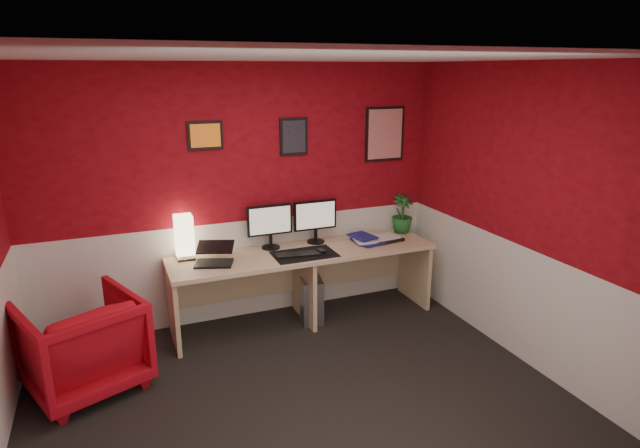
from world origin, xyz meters
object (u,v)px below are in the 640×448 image
(zen_tray, at_px, (384,239))
(pc_tower, at_px, (310,297))
(laptop, at_px, (214,253))
(monitor_right, at_px, (316,215))
(desk, at_px, (304,286))
(potted_plant, at_px, (402,214))
(armchair, at_px, (82,344))
(shoji_lamp, at_px, (184,238))
(monitor_left, at_px, (270,220))

(zen_tray, relative_size, pc_tower, 0.78)
(laptop, xyz_separation_m, monitor_right, (1.09, 0.24, 0.18))
(desk, height_order, potted_plant, potted_plant)
(desk, xyz_separation_m, zen_tray, (0.88, 0.00, 0.38))
(desk, relative_size, armchair, 3.13)
(armchair, bearing_deg, pc_tower, 170.73)
(potted_plant, bearing_deg, monitor_right, 178.75)
(desk, bearing_deg, monitor_right, 45.51)
(monitor_right, distance_m, zen_tray, 0.76)
(shoji_lamp, distance_m, laptop, 0.34)
(laptop, height_order, armchair, laptop)
(armchair, bearing_deg, shoji_lamp, -166.03)
(desk, distance_m, pc_tower, 0.16)
(pc_tower, relative_size, armchair, 0.54)
(laptop, distance_m, armchair, 1.29)
(desk, xyz_separation_m, laptop, (-0.88, -0.03, 0.47))
(shoji_lamp, bearing_deg, monitor_left, -0.60)
(pc_tower, bearing_deg, desk, -151.11)
(pc_tower, bearing_deg, armchair, -156.00)
(shoji_lamp, xyz_separation_m, monitor_left, (0.82, -0.01, 0.09))
(laptop, relative_size, pc_tower, 0.73)
(desk, bearing_deg, zen_tray, 0.15)
(shoji_lamp, height_order, zen_tray, shoji_lamp)
(pc_tower, bearing_deg, monitor_left, 162.78)
(shoji_lamp, height_order, laptop, shoji_lamp)
(monitor_right, relative_size, pc_tower, 1.29)
(laptop, relative_size, armchair, 0.40)
(monitor_left, bearing_deg, shoji_lamp, 179.40)
(desk, bearing_deg, pc_tower, 17.62)
(desk, xyz_separation_m, armchair, (-2.01, -0.45, 0.01))
(monitor_left, bearing_deg, pc_tower, -28.49)
(monitor_left, height_order, monitor_right, same)
(laptop, relative_size, zen_tray, 0.94)
(monitor_right, height_order, armchair, monitor_right)
(shoji_lamp, xyz_separation_m, potted_plant, (2.29, -0.03, 0.01))
(potted_plant, bearing_deg, desk, -171.04)
(monitor_left, bearing_deg, potted_plant, -0.76)
(monitor_right, height_order, zen_tray, monitor_right)
(laptop, height_order, potted_plant, potted_plant)
(potted_plant, distance_m, armchair, 3.32)
(armchair, bearing_deg, zen_tray, 166.84)
(monitor_left, relative_size, monitor_right, 1.00)
(laptop, distance_m, monitor_right, 1.13)
(monitor_right, height_order, pc_tower, monitor_right)
(shoji_lamp, distance_m, armchair, 1.26)
(monitor_right, distance_m, potted_plant, 1.00)
(desk, distance_m, armchair, 2.06)
(monitor_left, distance_m, armchair, 1.97)
(monitor_left, bearing_deg, laptop, -158.50)
(monitor_left, bearing_deg, zen_tray, -10.14)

